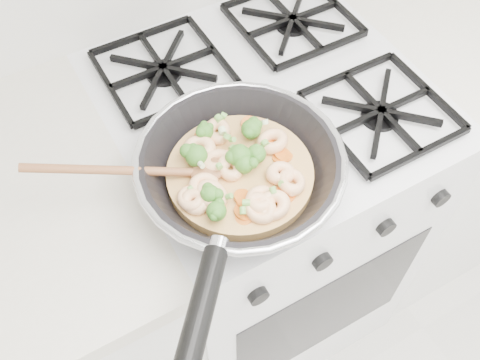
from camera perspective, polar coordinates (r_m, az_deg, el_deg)
stove at (r=1.40m, az=2.22°, el=-3.78°), size 0.60×0.60×0.92m
skillet at (r=0.86m, az=-0.21°, el=0.91°), size 0.48×0.43×0.10m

